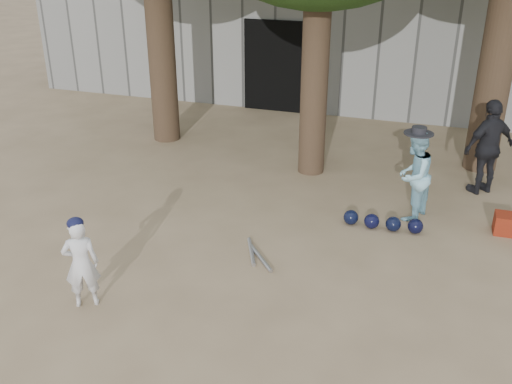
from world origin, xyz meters
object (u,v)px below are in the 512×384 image
(boy_player, at_px, (81,264))
(spectator_blue, at_px, (414,176))
(red_bag, at_px, (509,224))
(spectator_dark, at_px, (489,147))

(boy_player, distance_m, spectator_blue, 5.02)
(red_bag, bearing_deg, spectator_dark, 103.50)
(spectator_blue, distance_m, red_bag, 1.55)
(spectator_blue, height_order, spectator_dark, spectator_dark)
(spectator_blue, bearing_deg, boy_player, -24.63)
(spectator_dark, bearing_deg, spectator_blue, 11.75)
(spectator_blue, relative_size, spectator_dark, 0.87)
(spectator_dark, height_order, red_bag, spectator_dark)
(boy_player, bearing_deg, spectator_blue, -165.31)
(red_bag, bearing_deg, spectator_blue, 177.26)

